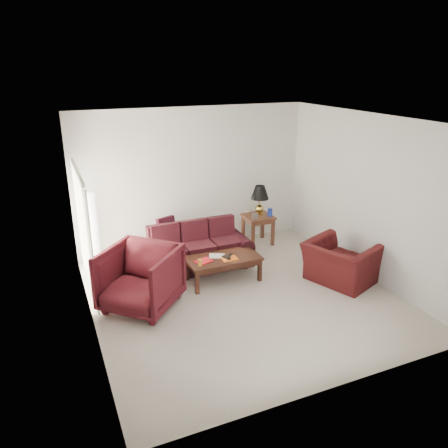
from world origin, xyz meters
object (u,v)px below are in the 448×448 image
object	(u,v)px
sofa	(197,247)
floor_lamp	(93,231)
end_table	(258,229)
armchair_right	(340,263)
coffee_table	(223,269)
armchair_left	(140,279)

from	to	relation	value
sofa	floor_lamp	size ratio (longest dim) A/B	1.36
end_table	armchair_right	world-z (taller)	armchair_right
floor_lamp	coffee_table	size ratio (longest dim) A/B	1.15
armchair_left	armchair_right	xyz separation A→B (m)	(3.56, -0.54, -0.14)
armchair_right	coffee_table	world-z (taller)	armchair_right
armchair_left	sofa	bearing A→B (deg)	81.14
sofa	armchair_left	world-z (taller)	armchair_left
floor_lamp	coffee_table	xyz separation A→B (m)	(2.09, -1.52, -0.54)
floor_lamp	armchair_left	bearing A→B (deg)	-75.29
sofa	armchair_right	world-z (taller)	sofa
floor_lamp	armchair_right	size ratio (longest dim) A/B	1.32
sofa	coffee_table	xyz separation A→B (m)	(0.24, -0.72, -0.19)
end_table	armchair_left	distance (m)	3.47
armchair_left	coffee_table	xyz separation A→B (m)	(1.61, 0.34, -0.29)
floor_lamp	armchair_right	bearing A→B (deg)	-30.59
armchair_right	coffee_table	bearing A→B (deg)	44.15
end_table	armchair_left	bearing A→B (deg)	-150.79
armchair_left	coffee_table	bearing A→B (deg)	55.35
floor_lamp	armchair_left	world-z (taller)	floor_lamp
sofa	coffee_table	bearing A→B (deg)	-71.31
sofa	end_table	xyz separation A→B (m)	(1.66, 0.64, -0.10)
sofa	armchair_left	distance (m)	1.73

